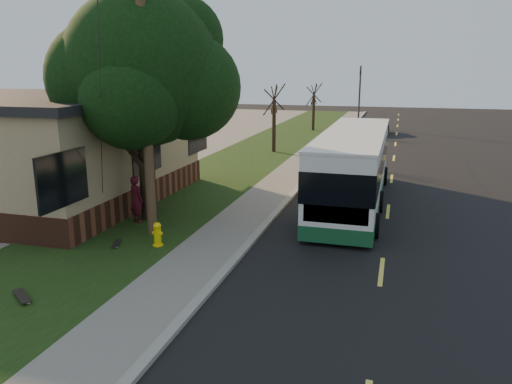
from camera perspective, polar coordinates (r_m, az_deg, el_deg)
ground at (r=14.57m, az=-1.89°, el=-7.37°), size 120.00×120.00×0.00m
road at (r=23.51m, az=15.13°, el=0.47°), size 8.00×80.00×0.01m
curb at (r=23.87m, az=5.51°, el=1.23°), size 0.25×80.00×0.12m
sidewalk at (r=24.07m, az=3.17°, el=1.34°), size 2.00×80.00×0.08m
grass_verge at (r=25.06m, az=-4.65°, el=1.81°), size 5.00×80.00×0.07m
building_lot at (r=30.04m, az=-22.83°, el=2.76°), size 15.00×80.00×0.04m
fire_hydrant at (r=15.38m, az=-11.19°, el=-4.76°), size 0.32×0.32×0.74m
utility_pole at (r=15.81m, az=-12.58°, el=11.22°), size 2.86×3.21×9.07m
leafy_tree at (r=17.66m, az=-12.60°, el=13.22°), size 6.30×6.00×7.80m
bare_tree_near at (r=32.00m, az=2.07°, el=8.33°), size 1.38×1.21×4.31m
bare_tree_far at (r=43.63m, az=6.60°, el=9.57°), size 1.38×1.21×4.03m
traffic_signal at (r=47.09m, az=11.76°, el=11.11°), size 0.18×0.22×5.50m
transit_bus at (r=20.03m, az=11.06°, el=2.95°), size 2.49×10.78×2.92m
skateboarder at (r=17.74m, az=-13.52°, el=-0.82°), size 0.71×0.62×1.64m
skateboard_main at (r=15.84m, az=-15.65°, el=-5.65°), size 0.45×0.75×0.07m
skateboard_spare at (r=13.08m, az=-25.18°, el=-10.72°), size 0.87×0.72×0.09m
dumpster at (r=19.96m, az=-22.21°, el=-0.38°), size 1.74×1.51×1.33m
distant_car at (r=42.64m, az=13.74°, el=7.37°), size 1.97×4.12×1.36m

